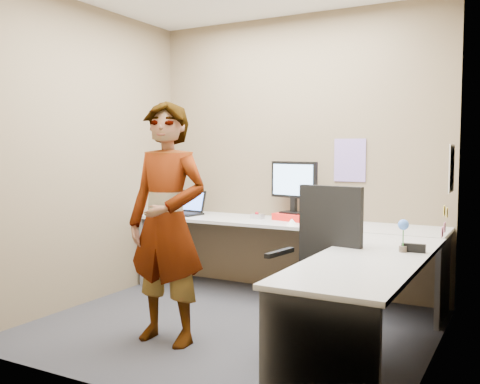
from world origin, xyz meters
The scene contains 20 objects.
ground centered at (0.00, 0.00, 0.00)m, with size 3.00×3.00×0.00m, color #232328.
wall_back centered at (0.00, 1.30, 1.35)m, with size 3.00×3.00×0.00m, color brown.
wall_right centered at (1.50, 0.00, 1.35)m, with size 2.70×2.70×0.00m, color brown.
wall_left centered at (-1.50, 0.00, 1.35)m, with size 2.70×2.70×0.00m, color brown.
desk centered at (0.44, 0.39, 0.59)m, with size 2.98×2.58×0.73m.
paper_ream centered at (0.07, 1.07, 0.76)m, with size 0.32×0.24×0.06m, color red.
monitor centered at (0.07, 1.09, 1.09)m, with size 0.51×0.21×0.49m.
laptop centered at (-1.07, 0.98, 0.79)m, with size 0.38×0.33×0.24m.
trackball_mouse centered at (-0.28, 1.01, 0.76)m, with size 0.12×0.08×0.07m.
origami centered at (0.20, 0.75, 0.76)m, with size 0.10×0.10×0.06m, color white.
stapler centered at (1.39, -0.03, 0.76)m, with size 0.15×0.04×0.06m, color black.
flower centered at (1.32, -0.06, 0.87)m, with size 0.07×0.07×0.22m.
calendar_purple centered at (0.55, 1.29, 1.30)m, with size 0.30×0.01×0.40m, color #846BB7.
calendar_white centered at (1.49, 0.90, 1.25)m, with size 0.01×0.28×0.38m, color white.
sticky_note_a centered at (1.49, 0.55, 0.95)m, with size 0.01×0.07×0.07m, color #F2E059.
sticky_note_b centered at (1.49, 0.60, 0.82)m, with size 0.01×0.07×0.07m, color pink.
sticky_note_c centered at (1.49, 0.48, 0.80)m, with size 0.01×0.07×0.07m, color pink.
sticky_note_d centered at (1.49, 0.70, 0.92)m, with size 0.01×0.07×0.07m, color #F2E059.
office_chair centered at (0.80, -0.21, 0.46)m, with size 0.62×0.60×1.12m.
person centered at (-0.25, -0.49, 0.87)m, with size 0.63×0.42×1.74m, color #999399.
Camera 1 is at (2.03, -3.59, 1.39)m, focal length 40.00 mm.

